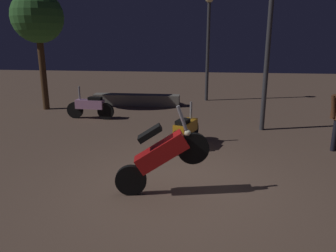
# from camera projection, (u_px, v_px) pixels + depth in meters

# --- Properties ---
(ground_plane) EXTENTS (40.00, 40.00, 0.00)m
(ground_plane) POSITION_uv_depth(u_px,v_px,m) (177.00, 187.00, 6.25)
(ground_plane) COLOR brown
(motorcycle_red_foreground) EXTENTS (1.66, 0.44, 1.63)m
(motorcycle_red_foreground) POSITION_uv_depth(u_px,v_px,m) (161.00, 155.00, 5.77)
(motorcycle_red_foreground) COLOR black
(motorcycle_red_foreground) RESTS_ON ground_plane
(motorcycle_pink_parked_left) EXTENTS (1.66, 0.35, 1.11)m
(motorcycle_pink_parked_left) POSITION_uv_depth(u_px,v_px,m) (90.00, 106.00, 11.21)
(motorcycle_pink_parked_left) COLOR black
(motorcycle_pink_parked_left) RESTS_ON ground_plane
(motorcycle_orange_parked_right) EXTENTS (0.63, 1.60, 1.11)m
(motorcycle_orange_parked_right) POSITION_uv_depth(u_px,v_px,m) (186.00, 130.00, 8.38)
(motorcycle_orange_parked_right) COLOR black
(motorcycle_orange_parked_right) RESTS_ON ground_plane
(streetlamp_near) EXTENTS (0.36, 0.36, 4.91)m
(streetlamp_near) POSITION_uv_depth(u_px,v_px,m) (270.00, 22.00, 9.18)
(streetlamp_near) COLOR #38383D
(streetlamp_near) RESTS_ON ground_plane
(streetlamp_far) EXTENTS (0.36, 0.36, 4.40)m
(streetlamp_far) POSITION_uv_depth(u_px,v_px,m) (208.00, 33.00, 13.76)
(streetlamp_far) COLOR #38383D
(streetlamp_far) RESTS_ON ground_plane
(tree_left_bg) EXTENTS (1.87, 1.87, 4.34)m
(tree_left_bg) POSITION_uv_depth(u_px,v_px,m) (38.00, 18.00, 11.91)
(tree_left_bg) COLOR #4C331E
(tree_left_bg) RESTS_ON ground_plane
(planter_wall_low) EXTENTS (3.49, 0.50, 0.45)m
(planter_wall_low) POSITION_uv_depth(u_px,v_px,m) (136.00, 100.00, 13.42)
(planter_wall_low) COLOR gray
(planter_wall_low) RESTS_ON ground_plane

